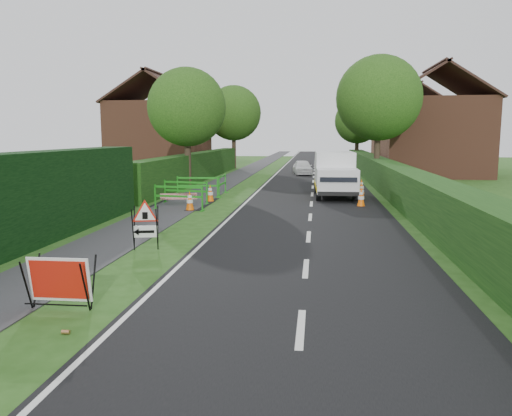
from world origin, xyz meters
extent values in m
plane|color=#244B15|center=(0.00, 0.00, 0.00)|extent=(120.00, 120.00, 0.00)
cube|color=black|center=(2.50, 35.00, 0.00)|extent=(6.00, 90.00, 0.02)
cube|color=#2D2D30|center=(-3.00, 35.00, 0.01)|extent=(2.00, 90.00, 0.02)
cube|color=#14380F|center=(-5.00, 22.00, 0.00)|extent=(1.00, 24.00, 1.80)
cube|color=#14380F|center=(6.50, 16.00, 0.00)|extent=(1.20, 50.00, 1.50)
cube|color=brown|center=(-10.00, 30.00, 2.75)|extent=(7.00, 7.00, 5.50)
cube|color=#331E19|center=(-11.75, 30.00, 6.59)|extent=(4.00, 7.40, 2.58)
cube|color=#331E19|center=(-8.25, 30.00, 6.59)|extent=(4.00, 7.40, 2.58)
cube|color=#331E19|center=(-10.00, 30.00, 7.69)|extent=(0.25, 7.40, 0.18)
cube|color=brown|center=(11.00, 28.00, 2.75)|extent=(7.00, 7.00, 5.50)
cube|color=#331E19|center=(9.25, 28.00, 6.59)|extent=(4.00, 7.40, 2.58)
cube|color=#331E19|center=(12.75, 28.00, 6.59)|extent=(4.00, 7.40, 2.58)
cube|color=#331E19|center=(11.00, 28.00, 7.69)|extent=(0.25, 7.40, 0.18)
cube|color=brown|center=(12.00, 42.00, 2.75)|extent=(7.00, 7.00, 5.50)
cube|color=#331E19|center=(10.25, 42.00, 6.59)|extent=(4.00, 7.40, 2.58)
cube|color=#331E19|center=(13.75, 42.00, 6.59)|extent=(4.00, 7.40, 2.58)
cube|color=#331E19|center=(12.00, 42.00, 7.69)|extent=(0.25, 7.40, 0.18)
cylinder|color=#2D2116|center=(-4.60, 18.00, 1.31)|extent=(0.36, 0.36, 2.62)
sphere|color=#173C10|center=(-4.60, 18.00, 4.50)|extent=(4.40, 4.40, 4.40)
cylinder|color=#2D2116|center=(6.40, 22.00, 1.49)|extent=(0.36, 0.36, 2.97)
sphere|color=#173C10|center=(6.40, 22.00, 5.18)|extent=(5.20, 5.20, 5.20)
cylinder|color=#2D2116|center=(-4.60, 34.00, 1.40)|extent=(0.36, 0.36, 2.80)
sphere|color=#173C10|center=(-4.60, 34.00, 4.84)|extent=(4.80, 4.80, 4.80)
cylinder|color=#2D2116|center=(6.40, 38.00, 1.22)|extent=(0.36, 0.36, 2.45)
sphere|color=#173C10|center=(6.40, 38.00, 4.23)|extent=(4.20, 4.20, 4.20)
cylinder|color=black|center=(-2.09, -2.28, 0.46)|extent=(0.04, 0.32, 0.89)
cylinder|color=black|center=(-2.09, -1.95, 0.46)|extent=(0.04, 0.32, 0.89)
cylinder|color=black|center=(-1.06, -2.27, 0.46)|extent=(0.04, 0.32, 0.89)
cylinder|color=black|center=(-1.07, -1.94, 0.46)|extent=(0.04, 0.32, 0.89)
cylinder|color=black|center=(-1.58, -2.30, 0.15)|extent=(1.09, 0.04, 0.02)
cube|color=white|center=(-1.58, -2.13, 0.54)|extent=(1.09, 0.14, 0.78)
cube|color=red|center=(-1.58, -2.15, 0.54)|extent=(0.99, 0.12, 0.67)
cylinder|color=black|center=(-1.89, 2.12, 0.57)|extent=(0.11, 0.34, 1.11)
cylinder|color=black|center=(-1.96, 2.39, 0.57)|extent=(0.11, 0.34, 1.11)
cylinder|color=black|center=(-1.31, 2.25, 0.57)|extent=(0.11, 0.34, 1.11)
cylinder|color=black|center=(-1.37, 2.53, 0.57)|extent=(0.11, 0.34, 1.11)
cube|color=white|center=(-1.63, 2.30, 0.50)|extent=(0.61, 0.16, 0.30)
cube|color=black|center=(-1.62, 2.29, 0.50)|extent=(0.43, 0.11, 0.07)
cone|color=black|center=(-1.86, 2.23, 0.50)|extent=(0.18, 0.21, 0.18)
cube|color=black|center=(-1.62, 2.28, 0.92)|extent=(0.14, 0.04, 0.18)
cube|color=silver|center=(3.55, 14.96, 1.26)|extent=(1.89, 2.97, 1.75)
cube|color=silver|center=(3.61, 12.75, 0.92)|extent=(1.86, 1.93, 1.07)
cube|color=black|center=(3.64, 11.84, 1.18)|extent=(1.60, 0.25, 0.49)
cube|color=yellow|center=(2.66, 14.09, 0.56)|extent=(0.14, 4.48, 0.22)
cube|color=yellow|center=(4.49, 14.14, 0.56)|extent=(0.14, 4.48, 0.22)
cube|color=black|center=(3.64, 11.85, 0.43)|extent=(1.78, 0.16, 0.18)
cylinder|color=black|center=(2.80, 12.68, 0.36)|extent=(0.24, 0.73, 0.72)
cylinder|color=black|center=(4.43, 12.72, 0.36)|extent=(0.24, 0.73, 0.72)
cylinder|color=black|center=(2.72, 15.60, 0.36)|extent=(0.24, 0.73, 0.72)
cylinder|color=black|center=(4.35, 15.64, 0.36)|extent=(0.24, 0.73, 0.72)
cube|color=black|center=(4.55, 11.01, 0.02)|extent=(0.38, 0.38, 0.04)
cone|color=#FE6408|center=(4.55, 11.01, 0.42)|extent=(0.32, 0.32, 0.75)
cylinder|color=white|center=(4.55, 11.01, 0.38)|extent=(0.25, 0.25, 0.14)
cylinder|color=white|center=(4.55, 11.01, 0.56)|extent=(0.17, 0.17, 0.10)
cube|color=black|center=(4.76, 13.45, 0.02)|extent=(0.38, 0.38, 0.04)
cone|color=#FE6408|center=(4.76, 13.45, 0.42)|extent=(0.32, 0.32, 0.75)
cylinder|color=white|center=(4.76, 13.45, 0.38)|extent=(0.25, 0.25, 0.14)
cylinder|color=white|center=(4.76, 13.45, 0.56)|extent=(0.17, 0.17, 0.10)
cube|color=black|center=(4.92, 15.30, 0.02)|extent=(0.38, 0.38, 0.04)
cone|color=#FE6408|center=(4.92, 15.30, 0.42)|extent=(0.32, 0.32, 0.75)
cylinder|color=white|center=(4.92, 15.30, 0.38)|extent=(0.25, 0.25, 0.14)
cylinder|color=white|center=(4.92, 15.30, 0.56)|extent=(0.17, 0.17, 0.10)
cube|color=black|center=(-2.22, 9.09, 0.02)|extent=(0.38, 0.38, 0.04)
cone|color=#FE6408|center=(-2.22, 9.09, 0.42)|extent=(0.32, 0.32, 0.75)
cylinder|color=white|center=(-2.22, 9.09, 0.38)|extent=(0.25, 0.25, 0.14)
cylinder|color=white|center=(-2.22, 9.09, 0.56)|extent=(0.17, 0.17, 0.10)
cube|color=black|center=(-1.97, 11.76, 0.02)|extent=(0.38, 0.38, 0.04)
cone|color=#FE6408|center=(-1.97, 11.76, 0.42)|extent=(0.32, 0.32, 0.75)
cylinder|color=white|center=(-1.97, 11.76, 0.38)|extent=(0.25, 0.25, 0.14)
cylinder|color=white|center=(-1.97, 11.76, 0.56)|extent=(0.17, 0.17, 0.10)
cube|color=#1B8317|center=(-3.69, 9.32, 0.50)|extent=(0.06, 0.06, 1.00)
cube|color=#1B8317|center=(-1.71, 9.05, 0.50)|extent=(0.06, 0.06, 1.00)
cube|color=#1B8317|center=(-2.70, 9.19, 0.92)|extent=(1.99, 0.32, 0.08)
cube|color=#1B8317|center=(-2.70, 9.19, 0.55)|extent=(1.99, 0.32, 0.08)
cube|color=#1B8317|center=(-3.69, 9.32, 0.02)|extent=(0.11, 0.35, 0.04)
cube|color=#1B8317|center=(-1.71, 9.05, 0.02)|extent=(0.11, 0.35, 0.04)
cube|color=#1B8317|center=(-3.91, 11.32, 0.50)|extent=(0.06, 0.06, 1.00)
cube|color=#1B8317|center=(-1.94, 10.95, 0.50)|extent=(0.06, 0.06, 1.00)
cube|color=#1B8317|center=(-2.92, 11.13, 0.92)|extent=(1.97, 0.42, 0.08)
cube|color=#1B8317|center=(-2.92, 11.13, 0.55)|extent=(1.97, 0.42, 0.08)
cube|color=#1B8317|center=(-3.91, 11.32, 0.02)|extent=(0.12, 0.36, 0.04)
cube|color=#1B8317|center=(-1.94, 10.95, 0.02)|extent=(0.12, 0.36, 0.04)
cube|color=#1B8317|center=(-3.90, 13.31, 0.50)|extent=(0.05, 0.05, 1.00)
cube|color=#1B8317|center=(-1.91, 13.44, 0.50)|extent=(0.05, 0.05, 1.00)
cube|color=#1B8317|center=(-2.90, 13.37, 0.92)|extent=(2.00, 0.17, 0.08)
cube|color=#1B8317|center=(-2.90, 13.37, 0.55)|extent=(2.00, 0.17, 0.08)
cube|color=#1B8317|center=(-3.90, 13.31, 0.02)|extent=(0.08, 0.35, 0.04)
cube|color=#1B8317|center=(-1.91, 13.44, 0.02)|extent=(0.08, 0.35, 0.04)
cube|color=#1B8317|center=(-1.95, 13.29, 0.50)|extent=(0.05, 0.05, 1.00)
cube|color=#1B8317|center=(-1.94, 15.29, 0.50)|extent=(0.05, 0.05, 1.00)
cube|color=#1B8317|center=(-1.94, 14.29, 0.92)|extent=(0.06, 2.00, 0.08)
cube|color=#1B8317|center=(-1.94, 14.29, 0.55)|extent=(0.06, 2.00, 0.08)
cube|color=#1B8317|center=(-1.95, 13.29, 0.02)|extent=(0.35, 0.06, 0.04)
cube|color=#1B8317|center=(-1.94, 15.29, 0.02)|extent=(0.35, 0.06, 0.04)
cube|color=red|center=(-2.91, 9.99, 0.00)|extent=(1.46, 0.43, 0.25)
cylinder|color=#BF7F4C|center=(-0.99, -3.10, 0.00)|extent=(0.12, 0.07, 0.07)
imported|color=white|center=(1.65, 27.62, 0.55)|extent=(1.71, 3.39, 1.11)
camera|label=1|loc=(2.70, -9.81, 2.96)|focal=35.00mm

